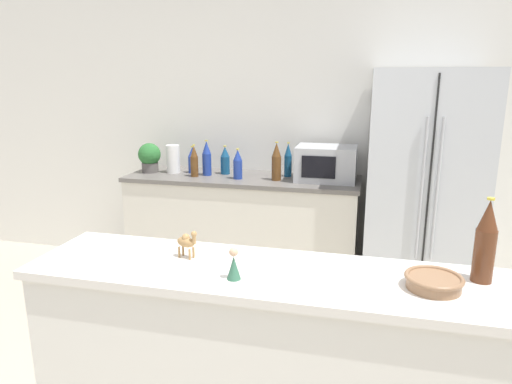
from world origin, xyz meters
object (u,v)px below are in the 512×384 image
object	(u,v)px
microwave	(326,163)
back_bottle_5	(194,161)
back_bottle_4	(288,160)
back_bottle_0	(238,165)
fruit_bowl	(434,281)
refrigerator	(422,191)
wine_bottle	(486,242)
back_bottle_1	(225,161)
camel_figurine	(187,242)
back_bottle_2	(193,160)
wise_man_figurine_blue	(234,266)
back_bottle_3	(207,159)
back_bottle_6	(276,162)
potted_plant	(150,157)
paper_towel_roll	(173,159)

from	to	relation	value
microwave	back_bottle_5	size ratio (longest dim) A/B	1.76
back_bottle_4	back_bottle_5	world-z (taller)	back_bottle_4
back_bottle_0	fruit_bowl	size ratio (longest dim) A/B	1.24
refrigerator	wine_bottle	distance (m)	1.90
back_bottle_1	fruit_bowl	distance (m)	2.57
refrigerator	camel_figurine	xyz separation A→B (m)	(-1.14, -1.93, 0.17)
back_bottle_2	wise_man_figurine_blue	size ratio (longest dim) A/B	1.91
microwave	wine_bottle	xyz separation A→B (m)	(0.75, -1.97, 0.09)
back_bottle_2	back_bottle_3	xyz separation A→B (m)	(0.16, -0.07, 0.03)
back_bottle_6	fruit_bowl	distance (m)	2.20
back_bottle_2	back_bottle_4	world-z (taller)	back_bottle_4
back_bottle_1	wine_bottle	bearing A→B (deg)	-51.01
microwave	camel_figurine	bearing A→B (deg)	-100.94
back_bottle_1	back_bottle_0	bearing A→B (deg)	-45.77
potted_plant	back_bottle_6	xyz separation A→B (m)	(1.16, -0.06, 0.01)
camel_figurine	back_bottle_1	bearing A→B (deg)	103.29
paper_towel_roll	microwave	distance (m)	1.34
back_bottle_2	wise_man_figurine_blue	bearing A→B (deg)	-64.91
back_bottle_2	back_bottle_3	distance (m)	0.18
wise_man_figurine_blue	paper_towel_roll	bearing A→B (deg)	119.03
microwave	back_bottle_4	distance (m)	0.34
back_bottle_0	back_bottle_5	bearing A→B (deg)	179.85
back_bottle_3	fruit_bowl	xyz separation A→B (m)	(1.59, -2.04, -0.04)
back_bottle_4	wine_bottle	xyz separation A→B (m)	(1.08, -2.04, 0.09)
back_bottle_3	fruit_bowl	distance (m)	2.58
paper_towel_roll	wise_man_figurine_blue	distance (m)	2.47
back_bottle_2	back_bottle_4	distance (m)	0.84
back_bottle_0	fruit_bowl	distance (m)	2.34
back_bottle_5	wise_man_figurine_blue	distance (m)	2.26
back_bottle_4	wise_man_figurine_blue	xyz separation A→B (m)	(0.19, -2.25, -0.01)
microwave	back_bottle_1	distance (m)	0.88
refrigerator	back_bottle_2	world-z (taller)	refrigerator
back_bottle_2	back_bottle_3	world-z (taller)	back_bottle_3
microwave	wise_man_figurine_blue	size ratio (longest dim) A/B	3.86
wine_bottle	back_bottle_3	bearing A→B (deg)	132.53
paper_towel_roll	back_bottle_3	size ratio (longest dim) A/B	0.81
back_bottle_6	back_bottle_5	bearing A→B (deg)	-178.24
fruit_bowl	camel_figurine	bearing A→B (deg)	176.26
wise_man_figurine_blue	back_bottle_6	bearing A→B (deg)	96.97
back_bottle_2	fruit_bowl	xyz separation A→B (m)	(1.74, -2.11, -0.01)
back_bottle_6	camel_figurine	size ratio (longest dim) A/B	2.57
wine_bottle	wise_man_figurine_blue	bearing A→B (deg)	-167.28
back_bottle_0	microwave	bearing A→B (deg)	9.42
back_bottle_5	fruit_bowl	bearing A→B (deg)	-49.53
wine_bottle	back_bottle_2	bearing A→B (deg)	133.93
back_bottle_1	wine_bottle	xyz separation A→B (m)	(1.63, -2.01, 0.11)
fruit_bowl	camel_figurine	world-z (taller)	camel_figurine
paper_towel_roll	back_bottle_2	bearing A→B (deg)	13.88
back_bottle_6	wise_man_figurine_blue	world-z (taller)	back_bottle_6
back_bottle_1	refrigerator	bearing A→B (deg)	-4.79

